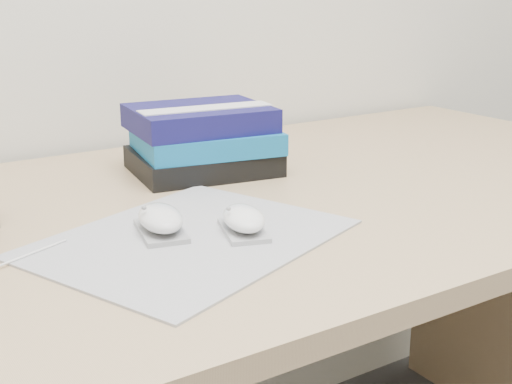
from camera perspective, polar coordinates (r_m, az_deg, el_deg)
desk at (r=1.21m, az=-1.90°, el=-10.08°), size 1.60×0.80×0.73m
mousepad at (r=0.90m, az=-5.32°, el=-3.73°), size 0.45×0.40×0.00m
mouse_rear at (r=0.91m, az=-7.64°, el=-2.25°), size 0.08×0.11×0.04m
mouse_front at (r=0.90m, az=-1.00°, el=-2.27°), size 0.08×0.10×0.04m
book_stack at (r=1.19m, az=-4.28°, el=4.19°), size 0.26×0.22×0.11m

